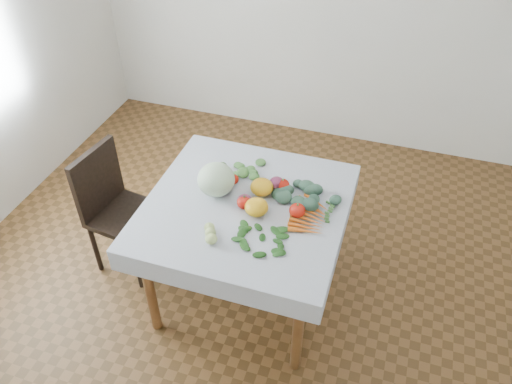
{
  "coord_description": "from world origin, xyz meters",
  "views": [
    {
      "loc": [
        0.71,
        -1.99,
        2.63
      ],
      "look_at": [
        0.05,
        0.05,
        0.82
      ],
      "focal_mm": 35.0,
      "sensor_mm": 36.0,
      "label": 1
    }
  ],
  "objects_px": {
    "heirloom_back": "(262,187)",
    "chair": "(114,203)",
    "table": "(246,217)",
    "cabbage": "(216,179)",
    "carrot_bunch": "(310,216)"
  },
  "relations": [
    {
      "from": "cabbage",
      "to": "heirloom_back",
      "type": "height_order",
      "value": "cabbage"
    },
    {
      "from": "table",
      "to": "chair",
      "type": "height_order",
      "value": "chair"
    },
    {
      "from": "heirloom_back",
      "to": "chair",
      "type": "bearing_deg",
      "value": -173.84
    },
    {
      "from": "table",
      "to": "chair",
      "type": "relative_size",
      "value": 1.13
    },
    {
      "from": "cabbage",
      "to": "table",
      "type": "bearing_deg",
      "value": -13.6
    },
    {
      "from": "cabbage",
      "to": "heirloom_back",
      "type": "relative_size",
      "value": 1.61
    },
    {
      "from": "cabbage",
      "to": "carrot_bunch",
      "type": "bearing_deg",
      "value": -4.54
    },
    {
      "from": "table",
      "to": "heirloom_back",
      "type": "height_order",
      "value": "heirloom_back"
    },
    {
      "from": "table",
      "to": "cabbage",
      "type": "distance_m",
      "value": 0.28
    },
    {
      "from": "chair",
      "to": "heirloom_back",
      "type": "distance_m",
      "value": 1.01
    },
    {
      "from": "chair",
      "to": "table",
      "type": "bearing_deg",
      "value": -0.98
    },
    {
      "from": "chair",
      "to": "cabbage",
      "type": "relative_size",
      "value": 4.09
    },
    {
      "from": "carrot_bunch",
      "to": "chair",
      "type": "bearing_deg",
      "value": 179.38
    },
    {
      "from": "table",
      "to": "heirloom_back",
      "type": "relative_size",
      "value": 7.49
    },
    {
      "from": "table",
      "to": "carrot_bunch",
      "type": "bearing_deg",
      "value": 0.27
    }
  ]
}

